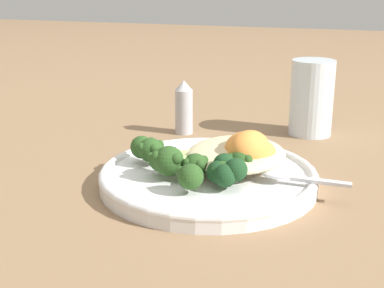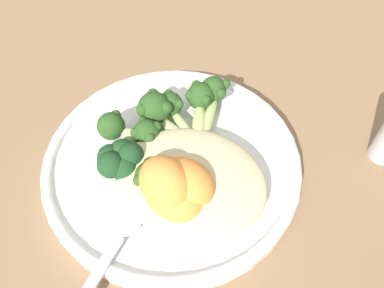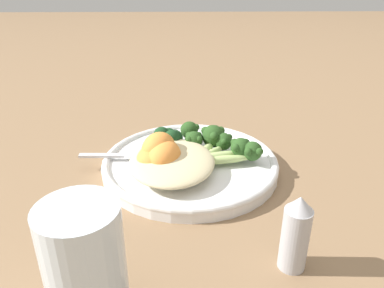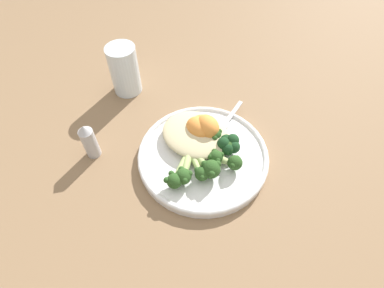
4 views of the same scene
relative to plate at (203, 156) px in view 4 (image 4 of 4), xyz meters
The scene contains 18 objects.
ground_plane 0.02m from the plate, 139.42° to the left, with size 4.00×4.00×0.00m, color #846647.
plate is the anchor object (origin of this frame).
quinoa_mound 0.05m from the plate, 141.07° to the left, with size 0.14×0.12×0.02m, color beige.
broccoli_stalk_0 0.08m from the plate, 101.73° to the right, with size 0.03×0.11×0.03m.
broccoli_stalk_1 0.06m from the plate, 96.71° to the right, with size 0.05×0.11×0.03m.
broccoli_stalk_2 0.05m from the plate, 71.84° to the right, with size 0.08×0.08×0.03m.
broccoli_stalk_3 0.05m from the plate, 50.34° to the right, with size 0.10×0.06×0.04m.
broccoli_stalk_4 0.03m from the plate, 23.02° to the right, with size 0.08×0.03×0.03m.
broccoli_stalk_5 0.05m from the plate, ahead, with size 0.12×0.03×0.03m.
broccoli_stalk_6 0.03m from the plate, 45.21° to the left, with size 0.11×0.07×0.03m.
broccoli_stalk_7 0.04m from the plate, 99.60° to the left, with size 0.06×0.08×0.03m.
sweet_potato_chunk_0 0.06m from the plate, 117.64° to the left, with size 0.06×0.05×0.03m, color orange.
sweet_potato_chunk_1 0.06m from the plate, 109.67° to the left, with size 0.06×0.05×0.05m, color orange.
sweet_potato_chunk_2 0.06m from the plate, 130.56° to the left, with size 0.06×0.05×0.04m, color orange.
kale_tuft 0.06m from the plate, 41.41° to the left, with size 0.05×0.05×0.03m.
spoon 0.10m from the plate, 87.37° to the left, with size 0.03×0.10×0.01m.
water_glass 0.28m from the plate, 160.77° to the left, with size 0.07×0.07×0.12m, color silver.
salt_shaker 0.23m from the plate, 153.24° to the right, with size 0.03×0.03×0.09m.
Camera 4 is at (0.17, -0.32, 0.51)m, focal length 28.00 mm.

